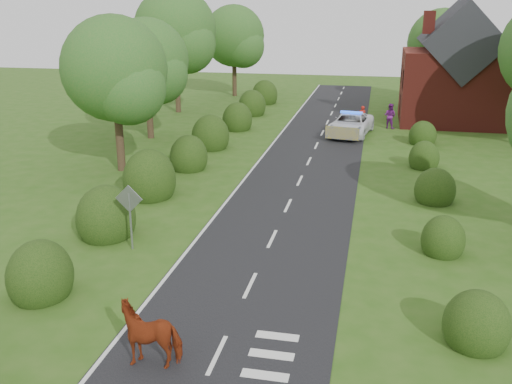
% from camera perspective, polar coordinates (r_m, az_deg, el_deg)
% --- Properties ---
extents(ground, '(120.00, 120.00, 0.00)m').
position_cam_1_polar(ground, '(18.94, -0.60, -9.36)').
color(ground, '#2C5414').
extents(road, '(6.00, 70.00, 0.02)m').
position_cam_1_polar(road, '(32.79, 5.11, 2.63)').
color(road, black).
rests_on(road, ground).
extents(road_markings, '(4.96, 70.00, 0.01)m').
position_cam_1_polar(road_markings, '(31.04, 1.70, 1.83)').
color(road_markings, white).
rests_on(road_markings, road).
extents(hedgerow_left, '(2.75, 50.41, 3.00)m').
position_cam_1_polar(hedgerow_left, '(30.93, -7.70, 3.00)').
color(hedgerow_left, black).
rests_on(hedgerow_left, ground).
extents(hedgerow_right, '(2.10, 45.78, 2.10)m').
position_cam_1_polar(hedgerow_right, '(28.94, 17.25, 0.86)').
color(hedgerow_right, black).
rests_on(hedgerow_right, ground).
extents(tree_left_a, '(5.74, 5.60, 8.38)m').
position_cam_1_polar(tree_left_a, '(31.46, -13.64, 11.44)').
color(tree_left_a, '#332316').
rests_on(tree_left_a, ground).
extents(tree_left_b, '(5.74, 5.60, 8.07)m').
position_cam_1_polar(tree_left_b, '(39.38, -10.62, 12.46)').
color(tree_left_b, '#332316').
rests_on(tree_left_b, ground).
extents(tree_left_c, '(6.97, 6.80, 10.22)m').
position_cam_1_polar(tree_left_c, '(49.08, -7.81, 15.41)').
color(tree_left_c, '#332316').
rests_on(tree_left_c, ground).
extents(tree_left_d, '(6.15, 6.00, 8.89)m').
position_cam_1_polar(tree_left_d, '(58.02, -1.99, 15.08)').
color(tree_left_d, '#332316').
rests_on(tree_left_d, ground).
extents(tree_right_c, '(6.15, 6.00, 8.58)m').
position_cam_1_polar(tree_right_c, '(54.63, 18.36, 13.70)').
color(tree_right_c, '#332316').
rests_on(tree_right_c, ground).
extents(road_sign, '(1.06, 0.08, 2.53)m').
position_cam_1_polar(road_sign, '(21.54, -12.53, -1.54)').
color(road_sign, gray).
rests_on(road_sign, ground).
extents(house, '(8.00, 7.40, 9.17)m').
position_cam_1_polar(house, '(47.01, 19.39, 11.10)').
color(house, maroon).
rests_on(house, ground).
extents(cow, '(2.10, 1.33, 1.39)m').
position_cam_1_polar(cow, '(15.30, -10.35, -13.97)').
color(cow, maroon).
rests_on(cow, ground).
extents(police_van, '(3.33, 5.85, 1.68)m').
position_cam_1_polar(police_van, '(41.04, 9.46, 6.70)').
color(police_van, white).
rests_on(police_van, ground).
extents(pedestrian_red, '(0.60, 0.42, 1.57)m').
position_cam_1_polar(pedestrian_red, '(44.18, 10.57, 7.47)').
color(pedestrian_red, '#B51D14').
rests_on(pedestrian_red, ground).
extents(pedestrian_purple, '(1.12, 1.02, 1.86)m').
position_cam_1_polar(pedestrian_purple, '(43.90, 13.24, 7.42)').
color(pedestrian_purple, '#6C1A76').
rests_on(pedestrian_purple, ground).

